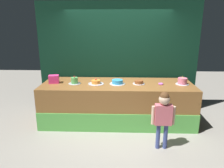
# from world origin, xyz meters

# --- Properties ---
(ground_plane) EXTENTS (12.00, 12.00, 0.00)m
(ground_plane) POSITION_xyz_m (0.00, 0.00, 0.00)
(ground_plane) COLOR gray
(stage_platform) EXTENTS (3.34, 1.13, 0.90)m
(stage_platform) POSITION_xyz_m (0.00, 0.55, 0.45)
(stage_platform) COLOR brown
(stage_platform) RESTS_ON ground_plane
(curtain_backdrop) EXTENTS (3.88, 0.08, 2.70)m
(curtain_backdrop) POSITION_xyz_m (0.00, 1.21, 1.35)
(curtain_backdrop) COLOR black
(curtain_backdrop) RESTS_ON ground_plane
(child_figure) EXTENTS (0.41, 0.19, 1.07)m
(child_figure) POSITION_xyz_m (0.81, -0.55, 0.69)
(child_figure) COLOR #3F4C8C
(child_figure) RESTS_ON ground_plane
(pink_box) EXTENTS (0.24, 0.20, 0.18)m
(pink_box) POSITION_xyz_m (-1.42, 0.55, 0.99)
(pink_box) COLOR #F13688
(pink_box) RESTS_ON stage_platform
(donut) EXTENTS (0.11, 0.11, 0.03)m
(donut) POSITION_xyz_m (0.95, 0.50, 0.92)
(donut) COLOR #CC66D8
(donut) RESTS_ON stage_platform
(cake_far_left) EXTENTS (0.27, 0.27, 0.18)m
(cake_far_left) POSITION_xyz_m (-0.95, 0.50, 0.96)
(cake_far_left) COLOR silver
(cake_far_left) RESTS_ON stage_platform
(cake_left) EXTENTS (0.34, 0.34, 0.12)m
(cake_left) POSITION_xyz_m (-0.47, 0.50, 0.93)
(cake_left) COLOR silver
(cake_left) RESTS_ON stage_platform
(cake_center) EXTENTS (0.34, 0.34, 0.10)m
(cake_center) POSITION_xyz_m (0.00, 0.52, 0.94)
(cake_center) COLOR white
(cake_center) RESTS_ON stage_platform
(cake_right) EXTENTS (0.26, 0.26, 0.08)m
(cake_right) POSITION_xyz_m (0.47, 0.54, 0.94)
(cake_right) COLOR silver
(cake_right) RESTS_ON stage_platform
(cake_far_right) EXTENTS (0.28, 0.28, 0.20)m
(cake_far_right) POSITION_xyz_m (1.42, 0.53, 0.97)
(cake_far_right) COLOR silver
(cake_far_right) RESTS_ON stage_platform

